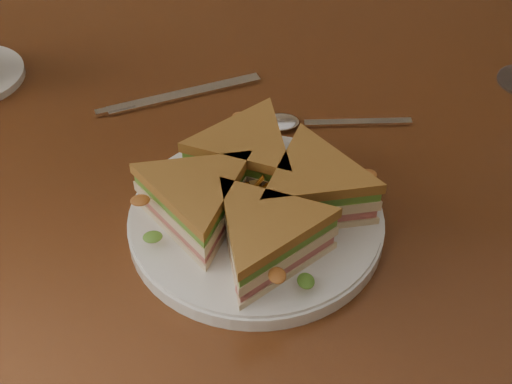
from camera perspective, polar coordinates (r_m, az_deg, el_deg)
The scene contains 6 objects.
table at distance 0.89m, azimuth 0.19°, elevation -1.79°, with size 1.20×0.80×0.75m.
plate at distance 0.73m, azimuth -0.00°, elevation -2.38°, with size 0.26×0.26×0.02m, color white.
sandwich_wedges at distance 0.71m, azimuth 0.00°, elevation -0.29°, with size 0.27×0.27×0.06m.
crisps_mound at distance 0.71m, azimuth 0.00°, elevation -0.53°, with size 0.09×0.09×0.05m, color #BA6217, non-canonical shape.
spoon at distance 0.86m, azimuth 3.43°, elevation 5.54°, with size 0.18×0.03×0.01m.
knife at distance 0.91m, azimuth -6.57°, elevation 7.56°, with size 0.21×0.07×0.00m.
Camera 1 is at (-0.05, -0.62, 1.29)m, focal length 50.00 mm.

